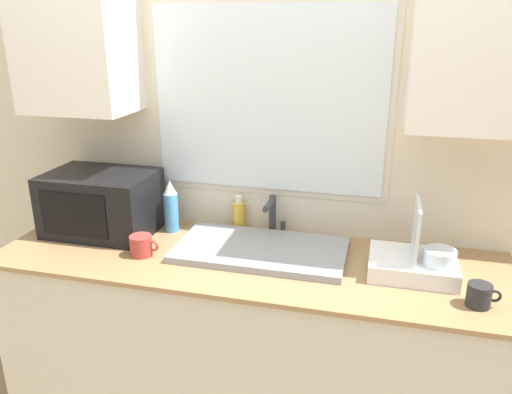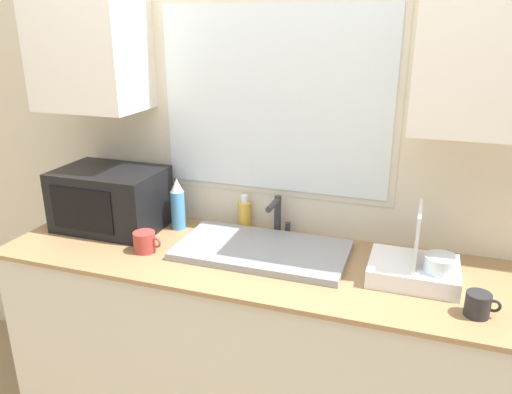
# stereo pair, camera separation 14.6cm
# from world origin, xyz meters

# --- Properties ---
(countertop) EXTENTS (2.13, 0.67, 0.89)m
(countertop) POSITION_xyz_m (0.00, 0.32, 0.45)
(countertop) COLOR beige
(countertop) RESTS_ON ground_plane
(wall_back) EXTENTS (6.00, 0.38, 2.60)m
(wall_back) POSITION_xyz_m (0.00, 0.63, 1.38)
(wall_back) COLOR beige
(wall_back) RESTS_ON ground_plane
(sink_basin) EXTENTS (0.72, 0.39, 0.03)m
(sink_basin) POSITION_xyz_m (0.04, 0.37, 0.91)
(sink_basin) COLOR gray
(sink_basin) RESTS_ON countertop
(faucet) EXTENTS (0.08, 0.16, 0.18)m
(faucet) POSITION_xyz_m (0.04, 0.57, 1.00)
(faucet) COLOR #333338
(faucet) RESTS_ON countertop
(microwave) EXTENTS (0.48, 0.34, 0.28)m
(microwave) POSITION_xyz_m (-0.73, 0.41, 1.04)
(microwave) COLOR black
(microwave) RESTS_ON countertop
(dish_rack) EXTENTS (0.33, 0.26, 0.29)m
(dish_rack) POSITION_xyz_m (0.66, 0.33, 0.95)
(dish_rack) COLOR white
(dish_rack) RESTS_ON countertop
(spray_bottle) EXTENTS (0.07, 0.07, 0.25)m
(spray_bottle) POSITION_xyz_m (-0.42, 0.50, 1.01)
(spray_bottle) COLOR #4C99D8
(spray_bottle) RESTS_ON countertop
(soap_bottle) EXTENTS (0.06, 0.06, 0.16)m
(soap_bottle) POSITION_xyz_m (-0.13, 0.60, 0.97)
(soap_bottle) COLOR gold
(soap_bottle) RESTS_ON countertop
(mug_near_sink) EXTENTS (0.13, 0.09, 0.09)m
(mug_near_sink) POSITION_xyz_m (-0.44, 0.22, 0.94)
(mug_near_sink) COLOR #A53833
(mug_near_sink) RESTS_ON countertop
(mug_by_rack) EXTENTS (0.11, 0.08, 0.08)m
(mug_by_rack) POSITION_xyz_m (0.87, 0.15, 0.94)
(mug_by_rack) COLOR #262628
(mug_by_rack) RESTS_ON countertop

